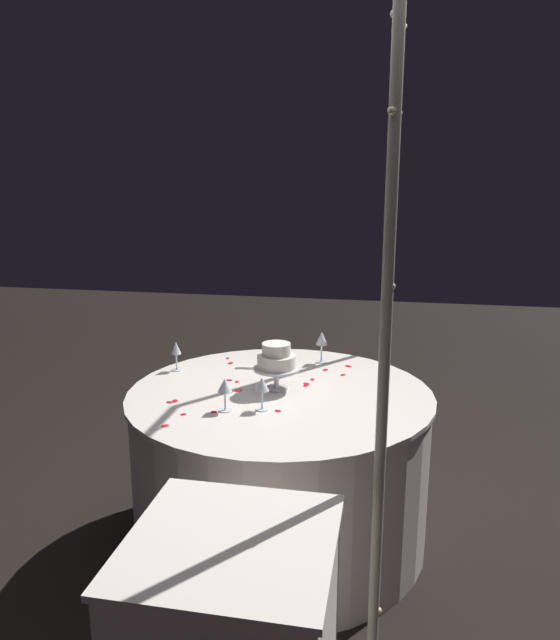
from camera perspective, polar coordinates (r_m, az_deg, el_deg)
The scene contains 27 objects.
ground_plane at distance 3.16m, azimuth 0.00°, elevation -19.92°, with size 12.00×12.00×0.00m, color black.
decorative_arch at distance 2.60m, azimuth 10.74°, elevation 9.35°, with size 1.79×0.06×2.49m.
main_table at distance 2.97m, azimuth 0.00°, elevation -13.78°, with size 1.44×1.44×0.76m.
tiered_cake at distance 2.80m, azimuth -0.36°, elevation -3.87°, with size 0.22×0.22×0.23m.
wine_glass_0 at distance 3.21m, azimuth 4.04°, elevation -1.88°, with size 0.07×0.07×0.18m.
wine_glass_1 at distance 3.13m, azimuth -10.01°, elevation -2.84°, with size 0.06×0.06×0.16m.
wine_glass_2 at distance 2.56m, azimuth -5.35°, elevation -6.45°, with size 0.06×0.06×0.15m.
wine_glass_3 at distance 2.56m, azimuth -1.75°, elevation -6.39°, with size 0.06×0.06×0.15m.
cake_knife at distance 3.13m, azimuth -1.93°, elevation -4.67°, with size 0.06×0.30×0.01m.
rose_petal_0 at distance 2.91m, azimuth 2.59°, elevation -6.17°, with size 0.04×0.03×0.00m, color red.
rose_petal_1 at distance 2.48m, azimuth -11.05°, elevation -9.98°, with size 0.03×0.02×0.00m, color red.
rose_petal_2 at distance 2.94m, azimuth -4.16°, elevation -5.96°, with size 0.03×0.02×0.00m, color red.
rose_petal_3 at distance 2.97m, azimuth 3.15°, elevation -5.75°, with size 0.03×0.02×0.00m, color red.
rose_petal_4 at distance 3.05m, azimuth 6.11°, elevation -5.28°, with size 0.03×0.02×0.00m, color red.
rose_petal_5 at distance 2.73m, azimuth -10.09°, elevation -7.69°, with size 0.04×0.03×0.00m, color red.
rose_petal_6 at distance 2.89m, azimuth 2.53°, elevation -6.32°, with size 0.03×0.02×0.00m, color red.
rose_petal_7 at distance 3.20m, azimuth 6.61°, elevation -4.44°, with size 0.04×0.03×0.00m, color red.
rose_petal_8 at distance 3.04m, azimuth 0.40°, elevation -5.28°, with size 0.03×0.02×0.00m, color red.
rose_petal_9 at distance 2.83m, azimuth -4.04°, elevation -6.78°, with size 0.04×0.03×0.00m, color red.
rose_petal_10 at distance 2.58m, azimuth -0.19°, elevation -8.76°, with size 0.03×0.02×0.00m, color red.
rose_petal_11 at distance 2.72m, azimuth -10.61°, elevation -7.80°, with size 0.03×0.02×0.00m, color red.
rose_petal_12 at distance 3.32m, azimuth -5.08°, elevation -3.69°, with size 0.03×0.02×0.00m, color red.
rose_petal_13 at distance 3.12m, azimuth 4.41°, elevation -4.81°, with size 0.04×0.03×0.00m, color red.
rose_petal_14 at distance 2.59m, azimuth -6.41°, elevation -8.80°, with size 0.03×0.02×0.00m, color red.
rose_petal_15 at distance 2.97m, azimuth -4.91°, elevation -5.80°, with size 0.03×0.02×0.00m, color red.
rose_petal_16 at distance 2.58m, azimuth -9.30°, elevation -8.97°, with size 0.03×0.02×0.00m, color red.
rose_petal_17 at distance 3.24m, azimuth -4.78°, elevation -4.16°, with size 0.04×0.03×0.00m, color red.
Camera 1 is at (2.59, 0.50, 1.74)m, focal length 33.14 mm.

